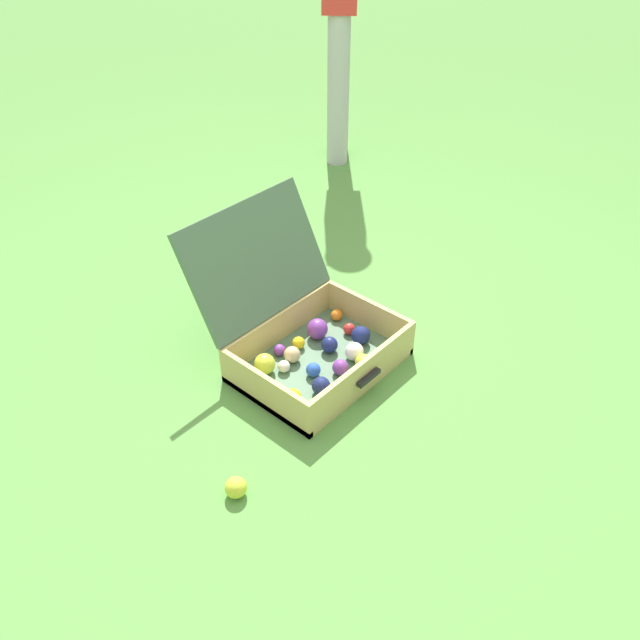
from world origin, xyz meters
name	(u,v)px	position (x,y,z in m)	size (l,w,h in m)	color
ground_plane	(297,367)	(0.00, 0.00, 0.00)	(16.00, 16.00, 0.00)	#569342
open_suitcase	(304,333)	(0.06, 0.01, 0.12)	(0.58, 0.64, 0.53)	#4C7051
stray_ball_on_grass	(236,487)	(-0.54, -0.26, 0.03)	(0.07, 0.07, 0.07)	#CCDB38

